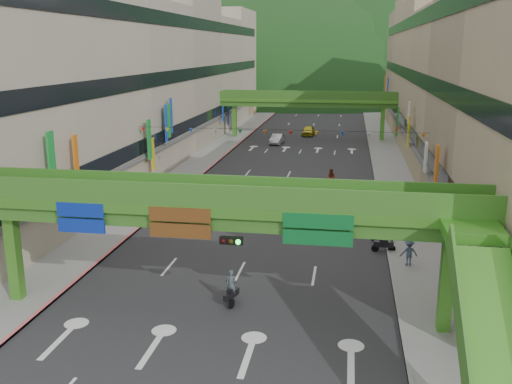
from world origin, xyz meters
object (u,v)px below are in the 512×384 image
at_px(scooter_rider_near, 231,289).
at_px(pedestrian_red, 415,195).
at_px(car_silver, 277,139).
at_px(car_yellow, 308,131).
at_px(overpass_near, 232,222).
at_px(scooter_rider_mid, 331,179).

height_order(scooter_rider_near, pedestrian_red, scooter_rider_near).
height_order(car_silver, pedestrian_red, pedestrian_red).
bearing_deg(car_yellow, car_silver, -111.26).
bearing_deg(scooter_rider_near, car_yellow, 90.38).
xyz_separation_m(overpass_near, scooter_rider_mid, (3.82, 28.11, -4.11)).
bearing_deg(car_silver, pedestrian_red, -57.06).
distance_m(overpass_near, car_silver, 54.86).
relative_size(car_yellow, pedestrian_red, 2.95).
bearing_deg(car_yellow, pedestrian_red, -70.28).
bearing_deg(overpass_near, car_yellow, 90.84).
xyz_separation_m(overpass_near, car_silver, (-4.73, 54.47, -4.51)).
bearing_deg(car_silver, scooter_rider_near, -80.72).
bearing_deg(scooter_rider_mid, car_yellow, 97.70).
bearing_deg(overpass_near, scooter_rider_mid, 82.27).
relative_size(overpass_near, car_yellow, 6.34).
bearing_deg(car_yellow, overpass_near, -86.99).
bearing_deg(overpass_near, car_silver, 94.97).
relative_size(overpass_near, car_silver, 6.59).
height_order(scooter_rider_near, car_yellow, scooter_rider_near).
distance_m(overpass_near, scooter_rider_mid, 28.66).
distance_m(scooter_rider_near, car_silver, 52.58).
distance_m(overpass_near, pedestrian_red, 27.50).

